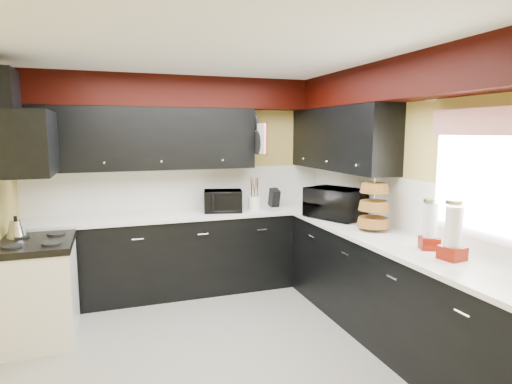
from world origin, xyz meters
TOP-DOWN VIEW (x-y plane):
  - ground at (0.00, 0.00)m, footprint 3.60×3.60m
  - wall_back at (0.00, 1.80)m, footprint 3.60×0.06m
  - wall_right at (1.80, 0.00)m, footprint 0.06×3.60m
  - ceiling at (0.00, 0.00)m, footprint 3.60×3.60m
  - cab_back at (0.00, 1.50)m, footprint 3.60×0.60m
  - cab_right at (1.50, -0.30)m, footprint 0.60×3.00m
  - counter_back at (0.00, 1.50)m, footprint 3.62×0.64m
  - counter_right at (1.50, -0.30)m, footprint 0.64×3.02m
  - splash_back at (0.00, 1.79)m, footprint 3.60×0.02m
  - splash_right at (1.79, 0.00)m, footprint 0.02×3.60m
  - upper_back at (-0.50, 1.62)m, footprint 2.60×0.35m
  - upper_right at (1.62, 0.90)m, footprint 0.35×1.80m
  - soffit_back at (0.00, 1.62)m, footprint 3.60×0.36m
  - soffit_right at (1.62, -0.18)m, footprint 0.36×3.24m
  - stove at (-1.50, 0.75)m, footprint 0.60×0.75m
  - cooktop at (-1.50, 0.75)m, footprint 0.62×0.77m
  - hood at (-1.55, 0.75)m, footprint 0.50×0.78m
  - hood_duct at (-1.68, 0.75)m, footprint 0.24×0.40m
  - window at (1.79, -0.90)m, footprint 0.03×0.86m
  - valance at (1.73, -0.90)m, footprint 0.04×0.88m
  - pan_top at (0.82, 1.55)m, footprint 0.03×0.22m
  - pan_mid at (0.82, 1.42)m, footprint 0.03×0.28m
  - pan_low at (0.82, 1.68)m, footprint 0.03×0.24m
  - cut_board at (0.83, 1.30)m, footprint 0.03×0.26m
  - baskets at (1.52, 0.05)m, footprint 0.27×0.27m
  - deco_plate at (1.77, -0.35)m, footprint 0.03×0.24m
  - toaster_oven at (0.41, 1.46)m, footprint 0.51×0.46m
  - microwave at (1.47, 0.68)m, footprint 0.61×0.71m
  - utensil_crock at (0.79, 1.45)m, footprint 0.16×0.16m
  - knife_block at (1.10, 1.57)m, footprint 0.10×0.14m
  - kettle at (-1.68, 0.94)m, footprint 0.17×0.17m
  - dispenser_a at (1.55, -0.68)m, footprint 0.19×0.19m
  - dispenser_b at (1.51, -0.96)m, footprint 0.18×0.18m

SIDE VIEW (x-z plane):
  - ground at x=0.00m, z-range 0.00..0.00m
  - stove at x=-1.50m, z-range 0.00..0.86m
  - cab_back at x=0.00m, z-range 0.00..0.90m
  - cab_right at x=1.50m, z-range 0.00..0.90m
  - cooktop at x=-1.50m, z-range 0.86..0.92m
  - counter_back at x=0.00m, z-range 0.90..0.94m
  - counter_right at x=1.50m, z-range 0.90..0.94m
  - kettle at x=-1.68m, z-range 0.92..1.07m
  - utensil_crock at x=0.79m, z-range 0.94..1.11m
  - knife_block at x=1.10m, z-range 0.94..1.16m
  - toaster_oven at x=0.41m, z-range 0.94..1.20m
  - microwave at x=1.47m, z-range 0.94..1.27m
  - dispenser_a at x=1.55m, z-range 0.94..1.32m
  - dispenser_b at x=1.51m, z-range 0.94..1.37m
  - baskets at x=1.52m, z-range 0.93..1.43m
  - splash_back at x=0.00m, z-range 0.94..1.44m
  - splash_right at x=1.79m, z-range 0.94..1.44m
  - wall_back at x=0.00m, z-range 0.00..2.50m
  - wall_right at x=1.80m, z-range 0.00..2.50m
  - window at x=1.79m, z-range 1.07..2.03m
  - pan_low at x=0.82m, z-range 1.51..1.93m
  - pan_mid at x=0.82m, z-range 1.52..1.98m
  - hood at x=-1.55m, z-range 1.50..2.06m
  - upper_back at x=-0.50m, z-range 1.45..2.15m
  - upper_right at x=1.62m, z-range 1.45..2.15m
  - cut_board at x=0.83m, z-range 1.62..1.98m
  - valance at x=1.73m, z-range 1.85..2.05m
  - pan_top at x=0.82m, z-range 1.80..2.20m
  - hood_duct at x=-1.68m, z-range 2.00..2.40m
  - deco_plate at x=1.77m, z-range 2.13..2.37m
  - soffit_back at x=0.00m, z-range 2.15..2.50m
  - soffit_right at x=1.62m, z-range 2.15..2.50m
  - ceiling at x=0.00m, z-range 2.47..2.53m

